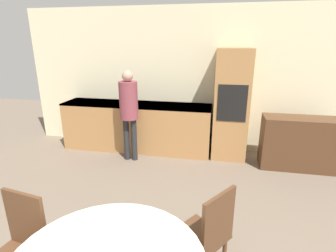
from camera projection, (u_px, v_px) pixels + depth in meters
name	position (u px, v px, depth m)	size (l,w,h in m)	color
wall_back	(192.00, 81.00, 4.85)	(6.45, 0.05, 2.60)	beige
kitchen_counter	(137.00, 126.00, 4.97)	(2.76, 0.60, 0.89)	#AD7A47
oven_unit	(231.00, 105.00, 4.51)	(0.58, 0.59, 1.89)	#AD7A47
sideboard	(298.00, 143.00, 4.22)	(1.14, 0.45, 0.85)	#51331E
chair_far_left	(19.00, 246.00, 1.98)	(0.46, 0.46, 0.92)	#51331E
chair_far_right	(208.00, 234.00, 2.11)	(0.56, 0.56, 0.92)	#51331E
person_standing	(129.00, 106.00, 4.35)	(0.31, 0.31, 1.55)	#262628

